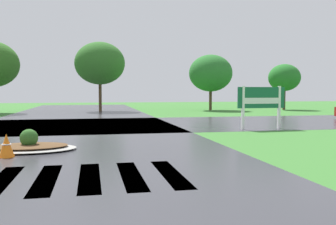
# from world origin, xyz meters

# --- Properties ---
(asphalt_roadway) EXTENTS (10.85, 80.00, 0.01)m
(asphalt_roadway) POSITION_xyz_m (0.00, 10.00, 0.00)
(asphalt_roadway) COLOR #35353A
(asphalt_roadway) RESTS_ON ground
(asphalt_cross_road) EXTENTS (90.00, 9.77, 0.01)m
(asphalt_cross_road) POSITION_xyz_m (0.00, 18.75, 0.00)
(asphalt_cross_road) COLOR #35353A
(asphalt_cross_road) RESTS_ON ground
(crosswalk_stripes) EXTENTS (5.85, 2.98, 0.01)m
(crosswalk_stripes) POSITION_xyz_m (0.00, 5.88, 0.00)
(crosswalk_stripes) COLOR white
(crosswalk_stripes) RESTS_ON ground
(estate_billboard) EXTENTS (2.51, 0.23, 2.13)m
(estate_billboard) POSITION_xyz_m (9.15, 14.71, 1.44)
(estate_billboard) COLOR white
(estate_billboard) RESTS_ON ground
(median_island) EXTENTS (2.91, 1.93, 0.68)m
(median_island) POSITION_xyz_m (-0.98, 10.00, 0.14)
(median_island) COLOR #9E9B93
(median_island) RESTS_ON ground
(traffic_cone) EXTENTS (0.43, 0.43, 0.68)m
(traffic_cone) POSITION_xyz_m (-1.41, 8.86, 0.33)
(traffic_cone) COLOR orange
(traffic_cone) RESTS_ON ground
(background_treeline) EXTENTS (40.14, 6.00, 6.44)m
(background_treeline) POSITION_xyz_m (-0.88, 32.61, 4.07)
(background_treeline) COLOR #4C3823
(background_treeline) RESTS_ON ground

